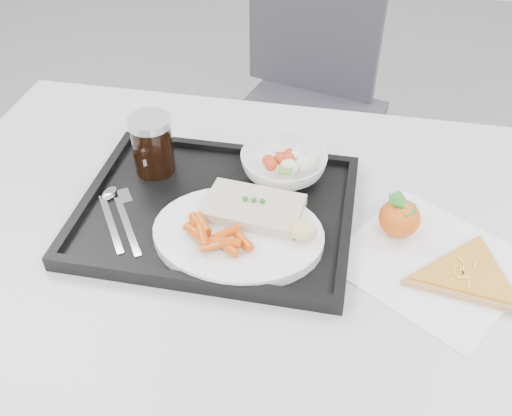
{
  "coord_description": "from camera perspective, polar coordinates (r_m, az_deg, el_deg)",
  "views": [
    {
      "loc": [
        0.12,
        -0.37,
        1.39
      ],
      "look_at": [
        -0.01,
        0.33,
        0.77
      ],
      "focal_mm": 40.0,
      "sensor_mm": 36.0,
      "label": 1
    }
  ],
  "objects": [
    {
      "name": "table",
      "position": [
        0.98,
        0.53,
        -5.01
      ],
      "size": [
        1.2,
        0.8,
        0.75
      ],
      "color": "silver",
      "rests_on": "ground"
    },
    {
      "name": "chair",
      "position": [
        1.78,
        5.07,
        12.1
      ],
      "size": [
        0.51,
        0.52,
        0.93
      ],
      "color": "#333239",
      "rests_on": "ground"
    },
    {
      "name": "tray",
      "position": [
        0.96,
        -3.93,
        -0.3
      ],
      "size": [
        0.45,
        0.35,
        0.03
      ],
      "color": "black",
      "rests_on": "table"
    },
    {
      "name": "dinner_plate",
      "position": [
        0.89,
        -1.79,
        -2.66
      ],
      "size": [
        0.27,
        0.27,
        0.02
      ],
      "color": "white",
      "rests_on": "tray"
    },
    {
      "name": "fish_fillet",
      "position": [
        0.91,
        -0.27,
        0.0
      ],
      "size": [
        0.16,
        0.11,
        0.03
      ],
      "color": "beige",
      "rests_on": "dinner_plate"
    },
    {
      "name": "bread_roll",
      "position": [
        0.87,
        4.71,
        -2.25
      ],
      "size": [
        0.05,
        0.04,
        0.03
      ],
      "color": "tan",
      "rests_on": "dinner_plate"
    },
    {
      "name": "salad_bowl",
      "position": [
        1.01,
        2.78,
        4.32
      ],
      "size": [
        0.15,
        0.15,
        0.05
      ],
      "color": "white",
      "rests_on": "tray"
    },
    {
      "name": "cola_glass",
      "position": [
        1.02,
        -10.33,
        6.34
      ],
      "size": [
        0.08,
        0.08,
        0.11
      ],
      "color": "black",
      "rests_on": "tray"
    },
    {
      "name": "cutlery",
      "position": [
        0.97,
        -13.8,
        -0.32
      ],
      "size": [
        0.13,
        0.16,
        0.01
      ],
      "color": "silver",
      "rests_on": "tray"
    },
    {
      "name": "napkin",
      "position": [
        0.92,
        17.15,
        -5.23
      ],
      "size": [
        0.34,
        0.34,
        0.0
      ],
      "color": "white",
      "rests_on": "table"
    },
    {
      "name": "tangerine",
      "position": [
        0.93,
        14.16,
        -0.96
      ],
      "size": [
        0.08,
        0.08,
        0.07
      ],
      "color": "orange",
      "rests_on": "napkin"
    },
    {
      "name": "pizza_slice",
      "position": [
        0.91,
        20.43,
        -6.33
      ],
      "size": [
        0.26,
        0.26,
        0.02
      ],
      "color": "tan",
      "rests_on": "napkin"
    },
    {
      "name": "carrot_pile",
      "position": [
        0.86,
        -4.27,
        -2.78
      ],
      "size": [
        0.12,
        0.08,
        0.02
      ],
      "color": "#D04909",
      "rests_on": "dinner_plate"
    },
    {
      "name": "salad_contents",
      "position": [
        1.0,
        3.53,
        4.69
      ],
      "size": [
        0.09,
        0.08,
        0.03
      ],
      "color": "red",
      "rests_on": "salad_bowl"
    }
  ]
}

